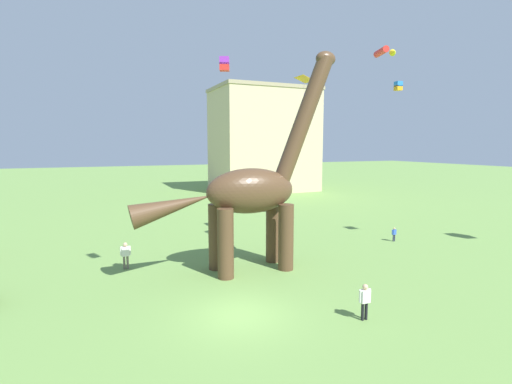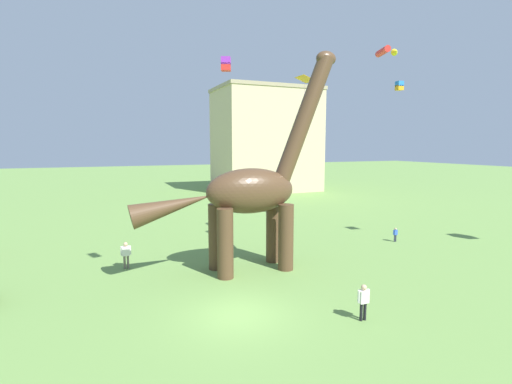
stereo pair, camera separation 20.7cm
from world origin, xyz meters
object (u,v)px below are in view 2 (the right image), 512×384
Objects in this scene: person_strolling_adult at (126,253)px; kite_apex at (399,86)px; person_watching_child at (395,233)px; person_near_flyer at (363,299)px; dinosaur_sculpture at (250,191)px; kite_mid_right at (305,79)px; kite_high_right at (226,64)px; kite_high_left at (386,51)px.

person_strolling_adult is 19.71m from kite_apex.
person_near_flyer reaches higher than person_watching_child.
kite_mid_right is at bearing 61.61° from dinosaur_sculpture.
kite_high_right is (1.64, 21.85, 13.29)m from person_near_flyer.
kite_high_right is 0.74× the size of kite_mid_right.
kite_high_right is (3.45, 14.26, 9.73)m from dinosaur_sculpture.
kite_high_left reaches higher than person_near_flyer.
person_near_flyer is 25.63m from kite_high_right.
person_strolling_adult is at bearing -174.25° from dinosaur_sculpture.
person_watching_child is 1.79× the size of kite_apex.
person_strolling_adult is 15.62m from kite_mid_right.
dinosaur_sculpture is at bearing -53.51° from person_watching_child.
person_strolling_adult is (-6.41, 2.83, -3.53)m from dinosaur_sculpture.
kite_mid_right is at bearing 171.12° from person_strolling_adult.
kite_high_left is (1.83, 3.88, 13.70)m from person_watching_child.
dinosaur_sculpture is 9.24m from kite_mid_right.
kite_apex is (8.68, 7.85, 9.84)m from person_near_flyer.
kite_high_right is at bearing -117.13° from person_watching_child.
person_watching_child is 14.35m from kite_high_left.
person_watching_child is 0.53× the size of kite_high_left.
kite_mid_right is (3.47, 10.89, 10.39)m from person_near_flyer.
dinosaur_sculpture reaches higher than person_near_flyer.
kite_high_left is at bearing 105.17° from person_near_flyer.
kite_high_left is (12.02, 13.09, 13.42)m from person_near_flyer.
kite_mid_right reaches higher than person_watching_child.
kite_high_right is 13.58m from kite_high_left.
kite_high_right is (9.86, 11.43, 13.26)m from person_strolling_adult.
dinosaur_sculpture is 17.85m from kite_high_left.
kite_high_right reaches higher than kite_apex.
dinosaur_sculpture is 8.31× the size of person_near_flyer.
kite_apex is at bearing -122.54° from kite_high_left.
kite_high_left is (13.82, 5.50, 9.86)m from dinosaur_sculpture.
person_near_flyer is at bearing -47.07° from dinosaur_sculpture.
person_strolling_adult is 1.28× the size of kite_high_right.
dinosaur_sculpture is 21.56× the size of kite_apex.
kite_high_right reaches higher than kite_high_left.
kite_high_right is at bearing 105.97° from dinosaur_sculpture.
person_near_flyer is 2.59× the size of kite_apex.
person_strolling_adult is at bearing -177.70° from kite_mid_right.
person_watching_child is at bearing 165.04° from person_strolling_adult.
person_near_flyer is 0.92× the size of kite_mid_right.
person_watching_child is 0.69× the size of person_near_flyer.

